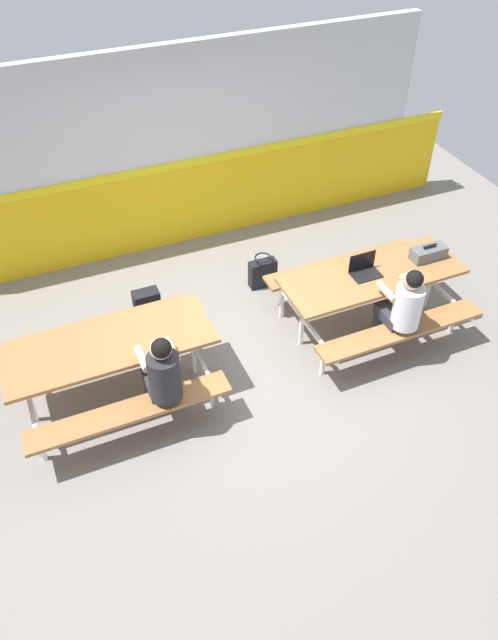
% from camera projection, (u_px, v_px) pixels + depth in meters
% --- Properties ---
extents(ground_plane, '(10.00, 10.00, 0.02)m').
position_uv_depth(ground_plane, '(250.00, 359.00, 6.88)').
color(ground_plane, gray).
extents(accent_backdrop, '(8.00, 0.14, 2.60)m').
position_uv_depth(accent_backdrop, '(173.00, 156.00, 7.78)').
color(accent_backdrop, yellow).
rests_on(accent_backdrop, ground).
extents(picnic_table_left, '(2.05, 1.57, 0.74)m').
position_uv_depth(picnic_table_left, '(111.00, 356.00, 6.09)').
color(picnic_table_left, '#9E6B3D').
rests_on(picnic_table_left, ground).
extents(picnic_table_right, '(2.05, 1.57, 0.74)m').
position_uv_depth(picnic_table_right, '(371.00, 285.00, 6.92)').
color(picnic_table_right, '#9E6B3D').
rests_on(picnic_table_right, ground).
extents(student_nearer, '(0.36, 0.53, 1.21)m').
position_uv_depth(student_nearer, '(163.00, 374.00, 5.73)').
color(student_nearer, '#2D2D38').
rests_on(student_nearer, ground).
extents(student_further, '(0.36, 0.53, 1.21)m').
position_uv_depth(student_further, '(403.00, 305.00, 6.46)').
color(student_further, '#2D2D38').
rests_on(student_further, ground).
extents(laptop_dark, '(0.32, 0.22, 0.22)m').
position_uv_depth(laptop_dark, '(365.00, 270.00, 6.78)').
color(laptop_dark, black).
rests_on(laptop_dark, picnic_table_right).
extents(toolbox_grey, '(0.40, 0.18, 0.18)m').
position_uv_depth(toolbox_grey, '(428.00, 253.00, 6.98)').
color(toolbox_grey, '#595B60').
rests_on(toolbox_grey, picnic_table_right).
extents(backpack_dark, '(0.30, 0.22, 0.44)m').
position_uv_depth(backpack_dark, '(147.00, 307.00, 7.20)').
color(backpack_dark, black).
rests_on(backpack_dark, ground).
extents(tote_bag_bright, '(0.34, 0.21, 0.43)m').
position_uv_depth(tote_bag_bright, '(263.00, 273.00, 7.73)').
color(tote_bag_bright, black).
rests_on(tote_bag_bright, ground).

